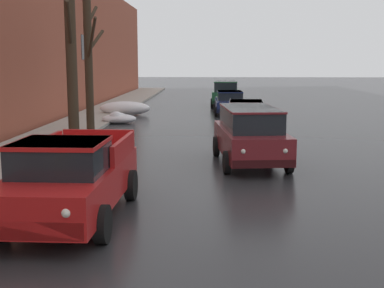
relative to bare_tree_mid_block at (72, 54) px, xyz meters
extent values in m
cube|color=#A8A399|center=(-1.21, -0.73, -3.46)|extent=(2.89, 80.00, 0.14)
cube|color=black|center=(-2.87, 13.60, 0.60)|extent=(0.08, 1.10, 1.60)
ellipsoid|color=white|center=(0.30, 10.60, -3.11)|extent=(3.08, 1.28, 0.84)
ellipsoid|color=white|center=(0.74, 10.41, -3.24)|extent=(0.69, 0.57, 0.57)
ellipsoid|color=white|center=(0.67, 6.44, -3.27)|extent=(1.82, 1.10, 0.50)
ellipsoid|color=white|center=(0.53, 6.33, -3.20)|extent=(0.78, 0.65, 0.65)
ellipsoid|color=white|center=(0.74, 6.40, -3.24)|extent=(0.69, 0.57, 0.57)
cylinder|color=#382B1E|center=(-0.02, 0.02, -0.28)|extent=(0.43, 0.43, 6.50)
cylinder|color=#382B1E|center=(0.15, -0.78, 1.08)|extent=(0.51, 1.74, 1.70)
cylinder|color=#382B1E|center=(-0.02, 2.91, -0.08)|extent=(0.36, 0.36, 6.90)
cylinder|color=#382B1E|center=(0.06, 3.48, 1.75)|extent=(0.32, 1.26, 1.01)
cylinder|color=#382B1E|center=(-0.19, 4.02, 0.92)|extent=(0.47, 2.29, 0.97)
cylinder|color=#382B1E|center=(0.34, 2.08, 0.65)|extent=(0.87, 1.78, 1.81)
cylinder|color=#382B1E|center=(0.16, 3.64, 0.64)|extent=(0.53, 1.58, 1.10)
cube|color=red|center=(2.57, -9.94, -2.79)|extent=(2.02, 4.99, 0.76)
cube|color=black|center=(2.55, -10.63, -2.09)|extent=(1.72, 1.62, 0.64)
cube|color=red|center=(2.55, -10.63, -1.81)|extent=(1.76, 1.67, 0.08)
cube|color=red|center=(3.50, -8.97, -2.19)|extent=(0.15, 2.38, 0.44)
cube|color=red|center=(1.69, -8.93, -2.19)|extent=(0.15, 2.38, 0.44)
cube|color=red|center=(2.62, -7.51, -2.19)|extent=(1.81, 0.14, 0.44)
cube|color=#B7B7BC|center=(2.51, -12.35, -2.99)|extent=(1.82, 0.16, 0.32)
sphere|color=white|center=(3.13, -12.41, -2.67)|extent=(0.16, 0.16, 0.16)
cylinder|color=black|center=(3.51, -11.45, -3.17)|extent=(0.24, 0.72, 0.72)
cylinder|color=black|center=(3.58, -8.48, -3.17)|extent=(0.24, 0.72, 0.72)
cylinder|color=black|center=(1.63, -8.43, -3.17)|extent=(0.24, 0.72, 0.72)
cube|color=maroon|center=(6.73, -4.02, -2.79)|extent=(2.25, 4.79, 0.80)
cube|color=black|center=(6.73, -3.98, -2.05)|extent=(1.86, 3.38, 0.68)
cube|color=maroon|center=(6.73, -3.98, -1.74)|extent=(1.90, 3.45, 0.06)
cube|color=black|center=(6.95, -6.28, -3.07)|extent=(1.78, 0.29, 0.22)
cube|color=black|center=(6.52, -1.76, -3.07)|extent=(1.78, 0.29, 0.22)
cylinder|color=black|center=(7.79, -5.37, -3.19)|extent=(0.24, 0.69, 0.68)
cylinder|color=black|center=(5.95, -5.54, -3.19)|extent=(0.24, 0.69, 0.68)
cylinder|color=black|center=(7.52, -2.50, -3.19)|extent=(0.24, 0.69, 0.68)
cylinder|color=black|center=(5.67, -2.68, -3.19)|extent=(0.24, 0.69, 0.68)
sphere|color=silver|center=(7.54, -6.26, -2.71)|extent=(0.14, 0.14, 0.14)
sphere|color=silver|center=(6.37, -6.37, -2.71)|extent=(0.14, 0.14, 0.14)
cube|color=#B7B7BC|center=(7.13, 3.62, -2.93)|extent=(2.00, 4.29, 0.60)
cube|color=black|center=(7.14, 3.83, -2.37)|extent=(1.63, 2.27, 0.52)
cube|color=#B7B7BC|center=(7.14, 3.83, -2.14)|extent=(1.67, 2.31, 0.06)
cube|color=#525254|center=(7.00, 1.58, -3.11)|extent=(1.72, 0.23, 0.22)
cube|color=#525254|center=(7.25, 5.66, -3.11)|extent=(1.72, 0.23, 0.22)
cylinder|color=black|center=(7.94, 2.27, -3.23)|extent=(0.22, 0.61, 0.60)
cylinder|color=black|center=(6.16, 2.38, -3.23)|extent=(0.22, 0.61, 0.60)
cylinder|color=black|center=(8.10, 4.86, -3.23)|extent=(0.22, 0.61, 0.60)
cylinder|color=black|center=(6.32, 4.97, -3.23)|extent=(0.22, 0.61, 0.60)
sphere|color=silver|center=(7.57, 1.52, -2.85)|extent=(0.14, 0.14, 0.14)
sphere|color=silver|center=(6.43, 1.59, -2.85)|extent=(0.14, 0.14, 0.14)
cube|color=navy|center=(6.66, 11.24, -2.93)|extent=(1.78, 4.40, 0.60)
cube|color=black|center=(6.66, 11.46, -2.37)|extent=(1.51, 2.30, 0.52)
cube|color=navy|center=(6.66, 11.46, -2.14)|extent=(1.54, 2.34, 0.06)
cube|color=black|center=(6.69, 9.10, -3.11)|extent=(1.68, 0.15, 0.22)
cube|color=black|center=(6.63, 13.37, -3.11)|extent=(1.68, 0.15, 0.22)
cylinder|color=black|center=(7.56, 9.90, -3.23)|extent=(0.19, 0.60, 0.60)
cylinder|color=black|center=(5.81, 9.87, -3.23)|extent=(0.19, 0.60, 0.60)
cylinder|color=black|center=(7.52, 12.61, -3.23)|extent=(0.19, 0.60, 0.60)
cylinder|color=black|center=(5.76, 12.58, -3.23)|extent=(0.19, 0.60, 0.60)
sphere|color=silver|center=(7.25, 9.08, -2.85)|extent=(0.14, 0.14, 0.14)
sphere|color=silver|center=(6.14, 9.06, -2.85)|extent=(0.14, 0.14, 0.14)
cube|color=#1E5633|center=(6.58, 16.74, -2.79)|extent=(2.02, 4.43, 0.80)
cube|color=black|center=(6.58, 16.79, -2.05)|extent=(1.70, 3.12, 0.68)
cube|color=#1E5633|center=(6.58, 16.79, -1.74)|extent=(1.74, 3.18, 0.06)
cube|color=black|center=(6.49, 14.62, -3.07)|extent=(1.79, 0.20, 0.22)
cube|color=black|center=(6.68, 18.87, -3.07)|extent=(1.79, 0.20, 0.22)
cylinder|color=black|center=(7.45, 15.35, -3.19)|extent=(0.21, 0.69, 0.68)
cylinder|color=black|center=(5.59, 15.43, -3.19)|extent=(0.21, 0.69, 0.68)
cylinder|color=black|center=(7.57, 18.05, -3.19)|extent=(0.21, 0.69, 0.68)
cylinder|color=black|center=(5.71, 18.13, -3.19)|extent=(0.21, 0.69, 0.68)
sphere|color=silver|center=(7.08, 14.56, -2.71)|extent=(0.14, 0.14, 0.14)
sphere|color=silver|center=(5.89, 14.61, -2.71)|extent=(0.14, 0.14, 0.14)
camera|label=1|loc=(5.45, -20.36, -0.22)|focal=48.21mm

